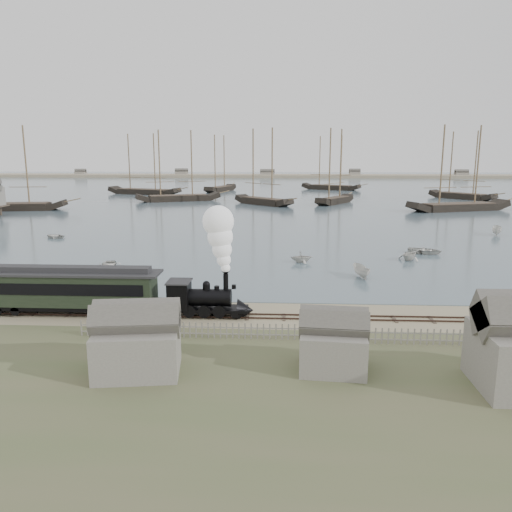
{
  "coord_description": "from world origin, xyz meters",
  "views": [
    {
      "loc": [
        -1.25,
        -41.3,
        13.21
      ],
      "look_at": [
        -3.74,
        6.11,
        3.5
      ],
      "focal_mm": 35.0,
      "sensor_mm": 36.0,
      "label": 1
    }
  ],
  "objects": [
    {
      "name": "schooner_1",
      "position": [
        -30.93,
        100.27,
        10.06
      ],
      "size": [
        24.02,
        14.11,
        20.0
      ],
      "primitive_type": null,
      "rotation": [
        0.0,
        0.0,
        0.39
      ],
      "color": "black",
      "rests_on": "harbor_water"
    },
    {
      "name": "shed_left",
      "position": [
        -10.0,
        -13.0,
        0.0
      ],
      "size": [
        5.0,
        4.0,
        4.1
      ],
      "primitive_type": null,
      "color": "slate",
      "rests_on": "ground"
    },
    {
      "name": "rowboat_5",
      "position": [
        34.26,
        42.27,
        0.8
      ],
      "size": [
        4.1,
        2.85,
        1.48
      ],
      "primitive_type": "imported",
      "rotation": [
        0.0,
        0.0,
        2.73
      ],
      "color": "beige",
      "rests_on": "harbor_water"
    },
    {
      "name": "rowboat_1",
      "position": [
        1.2,
        19.19,
        0.78
      ],
      "size": [
        2.87,
        3.15,
        1.43
      ],
      "primitive_type": "imported",
      "rotation": [
        0.0,
        0.0,
        1.78
      ],
      "color": "beige",
      "rests_on": "harbor_water"
    },
    {
      "name": "rowboat_0",
      "position": [
        -21.59,
        15.12,
        0.44
      ],
      "size": [
        4.18,
        3.43,
        0.76
      ],
      "primitive_type": "imported",
      "rotation": [
        0.0,
        0.0,
        0.25
      ],
      "color": "beige",
      "rests_on": "harbor_water"
    },
    {
      "name": "beached_dinghy",
      "position": [
        -12.74,
        0.35,
        0.42
      ],
      "size": [
        4.46,
        4.93,
        0.84
      ],
      "primitive_type": "imported",
      "rotation": [
        0.0,
        0.0,
        1.08
      ],
      "color": "beige",
      "rests_on": "ground"
    },
    {
      "name": "rowboat_6",
      "position": [
        -37.59,
        35.58,
        0.41
      ],
      "size": [
        3.54,
        4.05,
        0.7
      ],
      "primitive_type": "imported",
      "rotation": [
        0.0,
        0.0,
        4.31
      ],
      "color": "beige",
      "rests_on": "harbor_water"
    },
    {
      "name": "harbor_water",
      "position": [
        0.0,
        170.0,
        0.03
      ],
      "size": [
        600.0,
        336.0,
        0.06
      ],
      "primitive_type": "cube",
      "color": "#4A5D6A",
      "rests_on": "ground"
    },
    {
      "name": "passenger_coach",
      "position": [
        -18.61,
        -2.0,
        2.25
      ],
      "size": [
        14.71,
        2.84,
        3.57
      ],
      "color": "black",
      "rests_on": "ground"
    },
    {
      "name": "schooner_7",
      "position": [
        -23.55,
        138.67,
        10.06
      ],
      "size": [
        10.48,
        19.01,
        20.0
      ],
      "primitive_type": null,
      "rotation": [
        0.0,
        0.0,
        1.22
      ],
      "color": "black",
      "rests_on": "harbor_water"
    },
    {
      "name": "schooner_5",
      "position": [
        52.52,
        111.73,
        10.06
      ],
      "size": [
        16.61,
        18.72,
        20.0
      ],
      "primitive_type": null,
      "rotation": [
        0.0,
        0.0,
        -0.88
      ],
      "color": "black",
      "rests_on": "harbor_water"
    },
    {
      "name": "picket_fence_east",
      "position": [
        12.5,
        -7.5,
        0.0
      ],
      "size": [
        15.0,
        0.1,
        1.2
      ],
      "primitive_type": null,
      "color": "slate",
      "rests_on": "ground"
    },
    {
      "name": "picket_fence_west",
      "position": [
        -6.5,
        -7.0,
        0.0
      ],
      "size": [
        19.0,
        0.1,
        1.2
      ],
      "primitive_type": null,
      "color": "slate",
      "rests_on": "ground"
    },
    {
      "name": "locomotive",
      "position": [
        -6.49,
        -2.0,
        4.09
      ],
      "size": [
        7.09,
        2.65,
        8.84
      ],
      "color": "black",
      "rests_on": "ground"
    },
    {
      "name": "schooner_0",
      "position": [
        -66.16,
        74.51,
        10.06
      ],
      "size": [
        26.12,
        9.99,
        20.0
      ],
      "primitive_type": null,
      "rotation": [
        0.0,
        0.0,
        0.16
      ],
      "color": "black",
      "rests_on": "harbor_water"
    },
    {
      "name": "schooner_3",
      "position": [
        12.98,
        94.85,
        10.06
      ],
      "size": [
        12.29,
        16.45,
        20.0
      ],
      "primitive_type": null,
      "rotation": [
        0.0,
        0.0,
        1.01
      ],
      "color": "black",
      "rests_on": "harbor_water"
    },
    {
      "name": "rail_track",
      "position": [
        0.0,
        -2.0,
        0.04
      ],
      "size": [
        120.0,
        1.8,
        0.16
      ],
      "color": "#35231D",
      "rests_on": "ground"
    },
    {
      "name": "schooner_2",
      "position": [
        -6.28,
        91.3,
        10.06
      ],
      "size": [
        16.67,
        16.77,
        20.0
      ],
      "primitive_type": null,
      "rotation": [
        0.0,
        0.0,
        -0.79
      ],
      "color": "black",
      "rests_on": "harbor_water"
    },
    {
      "name": "schooner_8",
      "position": [
        17.0,
        149.36,
        10.06
      ],
      "size": [
        22.22,
        14.51,
        20.0
      ],
      "primitive_type": null,
      "rotation": [
        0.0,
        0.0,
        -0.46
      ],
      "color": "black",
      "rests_on": "harbor_water"
    },
    {
      "name": "schooner_6",
      "position": [
        -47.49,
        124.31,
        10.06
      ],
      "size": [
        26.52,
        14.22,
        20.0
      ],
      "primitive_type": null,
      "rotation": [
        0.0,
        0.0,
        -0.34
      ],
      "color": "black",
      "rests_on": "harbor_water"
    },
    {
      "name": "rowboat_2",
      "position": [
        7.38,
        11.94,
        0.72
      ],
      "size": [
        3.62,
        2.03,
        1.32
      ],
      "primitive_type": "imported",
      "rotation": [
        0.0,
        0.0,
        3.37
      ],
      "color": "beige",
      "rests_on": "harbor_water"
    },
    {
      "name": "schooner_4",
      "position": [
        40.7,
        79.54,
        10.06
      ],
      "size": [
        26.26,
        14.01,
        20.0
      ],
      "primitive_type": null,
      "rotation": [
        0.0,
        0.0,
        0.33
      ],
      "color": "black",
      "rests_on": "harbor_water"
    },
    {
      "name": "rowboat_4",
      "position": [
        14.87,
        21.31,
        0.89
      ],
      "size": [
        4.14,
        4.11,
        1.65
      ],
      "primitive_type": "imported",
      "rotation": [
        0.0,
        0.0,
        5.55
      ],
      "color": "beige",
      "rests_on": "harbor_water"
    },
    {
      "name": "ground",
      "position": [
        0.0,
        0.0,
        0.0
      ],
      "size": [
        600.0,
        600.0,
        0.0
      ],
      "primitive_type": "plane",
      "color": "tan",
      "rests_on": "ground"
    },
    {
      "name": "rowboat_3",
      "position": [
        18.03,
        25.69,
        0.52
      ],
      "size": [
        4.8,
        5.35,
        0.91
      ],
      "primitive_type": "imported",
      "rotation": [
        0.0,
        0.0,
        1.1
      ],
      "color": "beige",
      "rests_on": "harbor_water"
    },
    {
      "name": "far_spit",
      "position": [
        0.0,
        250.0,
        0.0
      ],
      "size": [
        500.0,
        20.0,
        1.8
      ],
      "primitive_type": "cube",
      "color": "tan",
      "rests_on": "ground"
    },
    {
      "name": "shed_mid",
      "position": [
        2.0,
        -12.0,
        0.0
      ],
      "size": [
        4.0,
        3.5,
        3.6
      ],
      "primitive_type": null,
      "color": "slate",
      "rests_on": "ground"
    }
  ]
}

